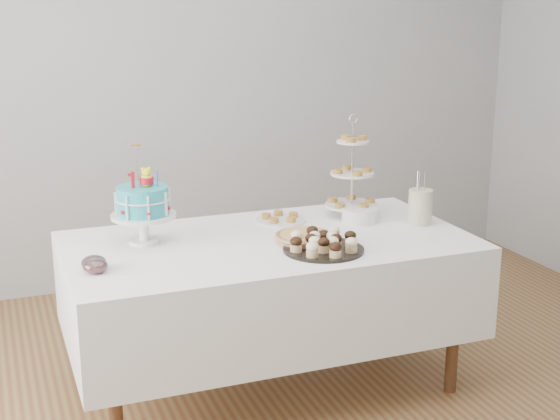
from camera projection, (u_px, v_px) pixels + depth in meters
name	position (u px, v px, depth m)	size (l,w,h in m)	color
floor	(292.00, 414.00, 3.65)	(5.00, 5.00, 0.00)	brown
walls	(293.00, 129.00, 3.30)	(5.04, 4.04, 2.70)	#999B9E
table	(269.00, 284.00, 3.78)	(1.92, 1.02, 0.77)	silver
birthday_cake	(144.00, 217.00, 3.63)	(0.30, 0.30, 0.47)	white
cupcake_tray	(324.00, 242.00, 3.54)	(0.37, 0.37, 0.08)	black
pie	(304.00, 237.00, 3.67)	(0.28, 0.28, 0.04)	#A77D5A
tiered_stand	(352.00, 174.00, 4.07)	(0.28, 0.28, 0.54)	silver
plate_stack	(360.00, 215.00, 4.01)	(0.18, 0.18, 0.07)	white
pastry_plate	(281.00, 218.00, 4.02)	(0.26, 0.26, 0.04)	white
jam_bowl_a	(94.00, 263.00, 3.30)	(0.11, 0.11, 0.06)	silver
jam_bowl_b	(95.00, 266.00, 3.26)	(0.11, 0.11, 0.06)	silver
utensil_pitcher	(420.00, 205.00, 3.96)	(0.13, 0.12, 0.27)	white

